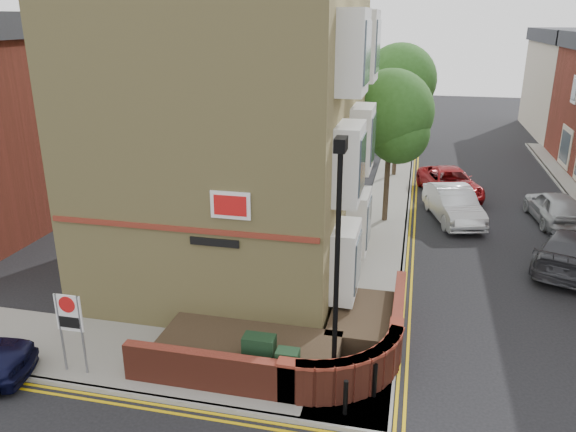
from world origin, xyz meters
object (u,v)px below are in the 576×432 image
at_px(lamppost, 337,271).
at_px(utility_cabinet_large, 259,357).
at_px(zone_sign, 70,319).
at_px(silver_car_near, 453,204).

relative_size(lamppost, utility_cabinet_large, 5.25).
xyz_separation_m(utility_cabinet_large, zone_sign, (-4.70, -0.80, 0.92)).
bearing_deg(utility_cabinet_large, lamppost, -3.01).
relative_size(lamppost, zone_sign, 2.86).
xyz_separation_m(zone_sign, silver_car_near, (10.00, 14.42, -0.87)).
bearing_deg(utility_cabinet_large, zone_sign, -170.31).
bearing_deg(lamppost, utility_cabinet_large, 176.99).
bearing_deg(lamppost, zone_sign, -173.93).
height_order(utility_cabinet_large, zone_sign, zone_sign).
bearing_deg(zone_sign, lamppost, 6.07).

